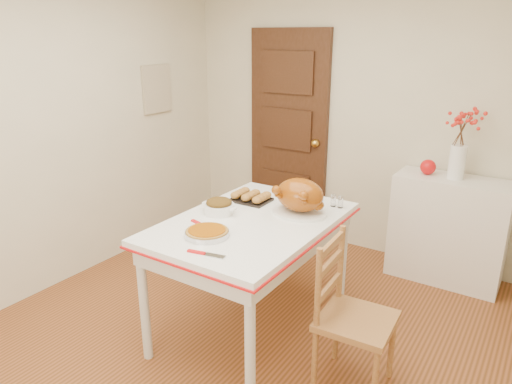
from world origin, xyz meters
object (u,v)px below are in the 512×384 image
Objects in this scene: kitchen_table at (252,277)px; pumpkin_pie at (207,232)px; turkey_platter at (300,197)px; chair_oak at (357,317)px; sideboard at (448,230)px.

kitchen_table is 5.24× the size of pumpkin_pie.
pumpkin_pie reaches higher than kitchen_table.
turkey_platter is (0.21, 0.27, 0.54)m from kitchen_table.
pumpkin_pie is (-0.89, -0.23, 0.40)m from chair_oak.
pumpkin_pie is at bearing 101.24° from chair_oak.
chair_oak reaches higher than sideboard.
turkey_platter is 1.44× the size of pumpkin_pie.
turkey_platter is at bearing 65.17° from pumpkin_pie.
chair_oak is at bearing 14.58° from pumpkin_pie.
chair_oak reaches higher than kitchen_table.
turkey_platter reaches higher than kitchen_table.
sideboard is 0.64× the size of kitchen_table.
kitchen_table is at bearing 77.45° from chair_oak.
chair_oak is 1.01m from pumpkin_pie.
sideboard is 1.80m from kitchen_table.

